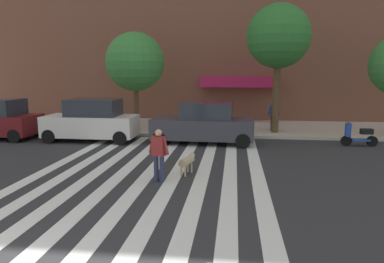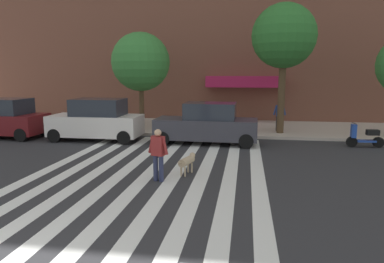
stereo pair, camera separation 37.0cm
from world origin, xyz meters
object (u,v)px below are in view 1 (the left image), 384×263
at_px(parked_scooter, 359,136).
at_px(street_tree_nearest, 135,62).
at_px(street_tree_middle, 278,37).
at_px(pedestrian_dog_walker, 159,152).
at_px(pedestrian_bystander, 274,114).
at_px(parked_car_behind_first, 92,121).
at_px(parked_car_third_in_line, 203,124).
at_px(dog_on_leash, 187,161).

height_order(parked_scooter, street_tree_nearest, street_tree_nearest).
relative_size(parked_scooter, street_tree_middle, 0.24).
distance_m(parked_scooter, pedestrian_dog_walker, 10.15).
bearing_deg(pedestrian_bystander, street_tree_nearest, -179.02).
distance_m(parked_car_behind_first, parked_car_third_in_line, 5.51).
bearing_deg(pedestrian_bystander, pedestrian_dog_walker, -115.43).
bearing_deg(pedestrian_bystander, street_tree_middle, -90.22).
xyz_separation_m(street_tree_nearest, pedestrian_dog_walker, (3.33, -9.26, -2.99)).
bearing_deg(pedestrian_dog_walker, street_tree_nearest, 109.78).
relative_size(street_tree_middle, dog_on_leash, 6.02).
relative_size(street_tree_nearest, pedestrian_dog_walker, 3.31).
relative_size(street_tree_middle, pedestrian_dog_walker, 4.08).
height_order(street_tree_middle, pedestrian_bystander, street_tree_middle).
relative_size(street_tree_nearest, dog_on_leash, 4.89).
xyz_separation_m(parked_car_third_in_line, street_tree_nearest, (-4.17, 3.23, 3.00)).
height_order(parked_scooter, street_tree_middle, street_tree_middle).
bearing_deg(parked_car_behind_first, parked_car_third_in_line, -0.01).
relative_size(parked_scooter, dog_on_leash, 1.47).
bearing_deg(parked_scooter, parked_car_third_in_line, -178.25).
bearing_deg(street_tree_middle, parked_car_behind_first, -163.44).
bearing_deg(pedestrian_dog_walker, parked_scooter, 38.10).
height_order(parked_car_behind_first, street_tree_nearest, street_tree_nearest).
xyz_separation_m(street_tree_middle, dog_on_leash, (-3.71, -7.86, -4.70)).
xyz_separation_m(parked_car_behind_first, pedestrian_dog_walker, (4.67, -6.04, -0.06)).
bearing_deg(dog_on_leash, parked_scooter, 36.58).
xyz_separation_m(parked_car_behind_first, parked_car_third_in_line, (5.51, -0.00, -0.07)).
distance_m(street_tree_nearest, dog_on_leash, 9.94).
height_order(parked_scooter, pedestrian_bystander, pedestrian_bystander).
bearing_deg(street_tree_middle, pedestrian_bystander, 89.78).
bearing_deg(parked_scooter, street_tree_nearest, 165.10).
bearing_deg(dog_on_leash, pedestrian_dog_walker, -130.22).
height_order(street_tree_nearest, pedestrian_dog_walker, street_tree_nearest).
distance_m(pedestrian_dog_walker, pedestrian_bystander, 10.40).
relative_size(dog_on_leash, pedestrian_bystander, 0.68).
xyz_separation_m(parked_scooter, street_tree_nearest, (-11.31, 3.01, 3.44)).
bearing_deg(pedestrian_bystander, parked_car_third_in_line, -137.19).
bearing_deg(street_tree_middle, street_tree_nearest, 176.28).
height_order(parked_car_third_in_line, pedestrian_bystander, parked_car_third_in_line).
bearing_deg(parked_car_third_in_line, pedestrian_dog_walker, -97.92).
distance_m(parked_car_third_in_line, parked_scooter, 7.15).
distance_m(parked_car_behind_first, pedestrian_dog_walker, 7.64).
bearing_deg(parked_car_third_in_line, parked_scooter, 1.75).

